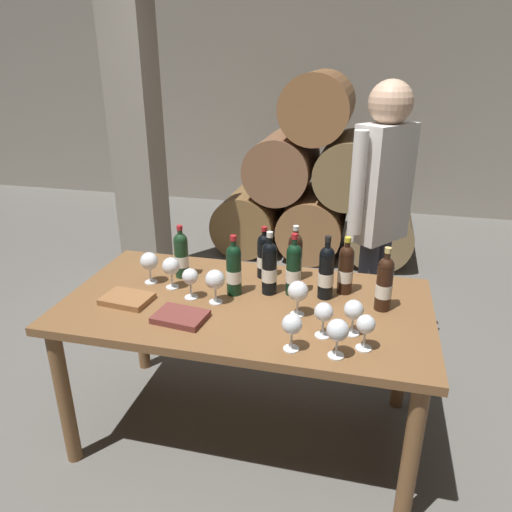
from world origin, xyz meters
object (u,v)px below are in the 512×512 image
Objects in this scene: wine_bottle_6 at (294,269)px; wine_glass_9 at (354,311)px; wine_glass_2 at (366,325)px; tasting_notebook at (127,299)px; wine_glass_4 at (298,292)px; wine_glass_6 at (171,267)px; wine_bottle_8 at (384,283)px; wine_glass_3 at (215,280)px; sommelier_presenting at (380,206)px; wine_glass_0 at (292,325)px; wine_bottle_4 at (346,269)px; wine_bottle_0 at (181,255)px; wine_bottle_3 at (326,272)px; wine_glass_1 at (190,277)px; wine_glass_8 at (324,313)px; wine_bottle_1 at (234,269)px; dining_table at (246,319)px; wine_bottle_7 at (264,255)px; wine_glass_7 at (338,331)px; wine_bottle_2 at (269,267)px; wine_bottle_5 at (295,256)px; wine_glass_5 at (149,262)px; leather_ledger at (181,317)px.

wine_bottle_6 reaches higher than wine_glass_9.
tasting_notebook is at bearing 172.75° from wine_glass_2.
wine_glass_6 is at bearing 169.22° from wine_glass_4.
wine_bottle_8 is 0.36m from wine_glass_2.
wine_glass_3 is 0.43m from tasting_notebook.
wine_glass_0 is at bearing -105.66° from sommelier_presenting.
wine_bottle_0 is at bearing -179.01° from wine_bottle_4.
wine_glass_0 and wine_glass_9 have the same top height.
wine_glass_1 is at bearing -165.71° from wine_bottle_3.
wine_glass_0 is at bearing -85.68° from wine_glass_4.
wine_bottle_8 is at bearing 6.64° from wine_glass_1.
wine_glass_3 reaches higher than wine_glass_1.
wine_bottle_3 is 1.40× the size of tasting_notebook.
wine_bottle_0 is at bearing 90.17° from wine_glass_6.
wine_glass_6 reaches higher than wine_glass_0.
wine_glass_8 is (0.77, -0.27, -0.00)m from wine_glass_6.
wine_bottle_1 is 0.96m from sommelier_presenting.
wine_bottle_8 is 1.88× the size of wine_glass_6.
wine_glass_4 is (0.65, -0.26, -0.01)m from wine_bottle_0.
wine_glass_2 is (0.55, -0.27, 0.20)m from dining_table.
dining_table is 11.29× the size of wine_glass_1.
wine_glass_8 is 0.12m from wine_glass_9.
wine_bottle_3 is 1.13× the size of wine_bottle_7.
wine_glass_7 is at bearing -63.18° from wine_glass_8.
wine_bottle_3 reaches higher than wine_bottle_1.
wine_glass_7 is (0.36, -0.46, -0.02)m from wine_bottle_2.
wine_bottle_4 is 0.92× the size of wine_bottle_6.
wine_glass_6 is (-0.48, -0.06, -0.02)m from wine_bottle_2.
sommelier_presenting reaches higher than tasting_notebook.
wine_glass_8 is 0.98× the size of wine_glass_9.
wine_bottle_7 is 0.66m from wine_glass_9.
wine_glass_2 is 1.00m from wine_glass_6.
wine_bottle_5 is at bearing 98.36° from wine_glass_0.
wine_glass_5 reaches higher than wine_glass_1.
wine_bottle_3 is at bearing 14.29° from wine_glass_1.
tasting_notebook is (-0.81, 0.21, -0.10)m from wine_glass_0.
wine_bottle_7 is (-0.16, -0.01, -0.01)m from wine_bottle_5.
wine_bottle_1 is 0.54m from wine_glass_8.
wine_bottle_5 reaches higher than wine_glass_2.
wine_glass_0 is 0.90m from wine_glass_5.
wine_bottle_0 is at bearing -150.20° from sommelier_presenting.
wine_bottle_5 reaches higher than wine_glass_5.
wine_glass_1 is (-0.44, -0.32, -0.02)m from wine_bottle_5.
wine_glass_4 is at bearing -116.72° from wine_bottle_3.
wine_bottle_4 is 0.43m from wine_glass_8.
wine_glass_1 is at bearing -174.78° from dining_table.
leather_ledger is (-0.49, -0.16, -0.10)m from wine_glass_4.
wine_glass_9 is 0.70× the size of tasting_notebook.
wine_bottle_2 reaches higher than wine_glass_4.
wine_glass_8 is (-0.24, -0.29, -0.02)m from wine_bottle_8.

